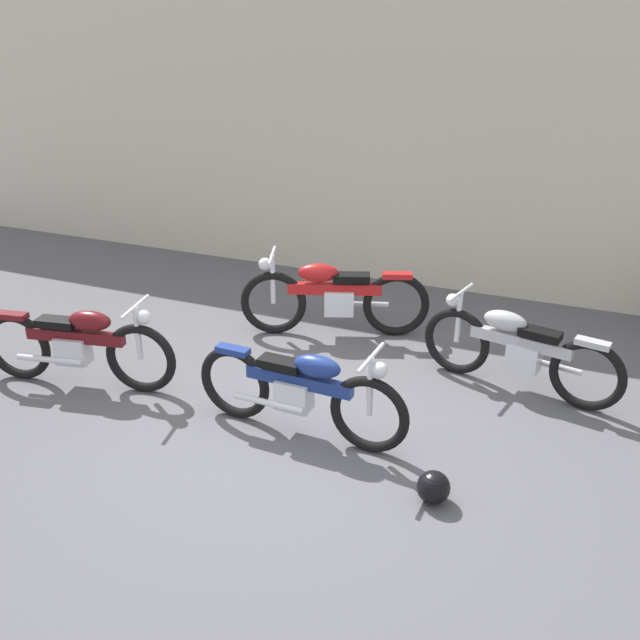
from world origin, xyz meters
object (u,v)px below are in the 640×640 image
(motorcycle_maroon, at_px, (78,345))
(motorcycle_red, at_px, (333,297))
(helmet, at_px, (433,487))
(motorcycle_silver, at_px, (518,349))
(motorcycle_blue, at_px, (301,390))

(motorcycle_maroon, xyz_separation_m, motorcycle_red, (1.83, 2.06, 0.02))
(helmet, height_order, motorcycle_silver, motorcycle_silver)
(motorcycle_silver, distance_m, motorcycle_blue, 2.20)
(motorcycle_blue, xyz_separation_m, motorcycle_red, (-0.51, 2.03, 0.03))
(helmet, relative_size, motorcycle_red, 0.13)
(motorcycle_red, bearing_deg, motorcycle_silver, 146.11)
(motorcycle_silver, relative_size, motorcycle_maroon, 0.98)
(helmet, relative_size, motorcycle_silver, 0.13)
(helmet, relative_size, motorcycle_blue, 0.13)
(motorcycle_maroon, distance_m, motorcycle_red, 2.75)
(motorcycle_maroon, bearing_deg, helmet, -17.77)
(motorcycle_silver, height_order, motorcycle_maroon, motorcycle_maroon)
(helmet, distance_m, motorcycle_silver, 2.03)
(helmet, xyz_separation_m, motorcycle_silver, (0.30, 1.99, 0.30))
(motorcycle_maroon, height_order, motorcycle_blue, motorcycle_maroon)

